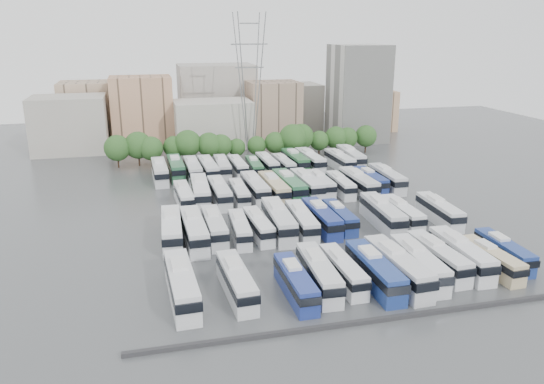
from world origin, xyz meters
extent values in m
plane|color=#424447|center=(0.00, 0.00, 0.00)|extent=(220.00, 220.00, 0.00)
cube|color=#2D2D30|center=(0.00, -33.00, 0.25)|extent=(56.00, 0.50, 0.50)
cylinder|color=black|center=(-30.13, 42.02, 1.22)|extent=(0.36, 0.36, 2.44)
sphere|color=#234C1E|center=(-30.13, 42.02, 4.54)|extent=(5.86, 5.86, 5.86)
cylinder|color=black|center=(-25.56, 42.75, 1.29)|extent=(0.36, 0.36, 2.58)
sphere|color=#234C1E|center=(-25.56, 42.75, 4.78)|extent=(6.18, 6.18, 6.18)
cylinder|color=black|center=(-22.77, 41.25, 1.13)|extent=(0.36, 0.36, 2.27)
sphere|color=#234C1E|center=(-22.77, 41.25, 4.21)|extent=(5.45, 5.45, 5.45)
cylinder|color=black|center=(-17.50, 42.83, 1.06)|extent=(0.36, 0.36, 2.12)
sphere|color=#234C1E|center=(-17.50, 42.83, 3.94)|extent=(5.09, 5.09, 5.09)
cylinder|color=black|center=(-14.44, 41.82, 1.30)|extent=(0.36, 0.36, 2.60)
sphere|color=#234C1E|center=(-14.44, 41.82, 4.82)|extent=(6.23, 6.23, 6.23)
cylinder|color=black|center=(-9.61, 41.32, 1.18)|extent=(0.36, 0.36, 2.36)
sphere|color=#234C1E|center=(-9.61, 41.32, 4.38)|extent=(5.66, 5.66, 5.66)
cylinder|color=black|center=(-6.77, 41.60, 1.08)|extent=(0.36, 0.36, 2.17)
sphere|color=#234C1E|center=(-6.77, 41.60, 4.03)|extent=(5.21, 5.21, 5.21)
cylinder|color=black|center=(-2.95, 42.19, 0.87)|extent=(0.36, 0.36, 1.74)
sphere|color=#234C1E|center=(-2.95, 42.19, 3.22)|extent=(4.17, 4.17, 4.17)
cylinder|color=black|center=(1.82, 41.90, 0.94)|extent=(0.36, 0.36, 1.87)
sphere|color=#234C1E|center=(1.82, 41.90, 3.48)|extent=(4.49, 4.49, 4.49)
cylinder|color=black|center=(6.35, 41.74, 1.07)|extent=(0.36, 0.36, 2.14)
sphere|color=#234C1E|center=(6.35, 41.74, 3.98)|extent=(5.15, 5.15, 5.15)
cylinder|color=black|center=(10.53, 41.17, 1.36)|extent=(0.36, 0.36, 2.73)
sphere|color=#234C1E|center=(10.53, 41.17, 5.07)|extent=(6.55, 6.55, 6.55)
cylinder|color=black|center=(13.13, 42.82, 1.31)|extent=(0.36, 0.36, 2.62)
sphere|color=#234C1E|center=(13.13, 42.82, 4.87)|extent=(6.30, 6.30, 6.30)
cylinder|color=black|center=(17.73, 42.52, 1.01)|extent=(0.36, 0.36, 2.02)
sphere|color=#234C1E|center=(17.73, 42.52, 3.75)|extent=(4.85, 4.85, 4.85)
cylinder|color=black|center=(22.07, 42.59, 1.15)|extent=(0.36, 0.36, 2.30)
sphere|color=#234C1E|center=(22.07, 42.59, 4.28)|extent=(5.53, 5.53, 5.53)
cylinder|color=black|center=(25.21, 42.84, 1.08)|extent=(0.36, 0.36, 2.17)
sphere|color=#234C1E|center=(25.21, 42.84, 4.02)|extent=(5.20, 5.20, 5.20)
cylinder|color=black|center=(30.18, 42.75, 1.14)|extent=(0.36, 0.36, 2.28)
sphere|color=#234C1E|center=(30.18, 42.75, 4.23)|extent=(5.46, 5.46, 5.46)
cube|color=#9E998E|center=(-42.00, 62.00, 7.00)|extent=(18.00, 14.00, 14.00)
cube|color=tan|center=(-24.00, 68.00, 9.00)|extent=(16.00, 12.00, 18.00)
cube|color=#ADA89E|center=(-6.00, 60.00, 6.00)|extent=(20.00, 14.00, 12.00)
cube|color=gray|center=(12.00, 66.00, 8.00)|extent=(14.00, 12.00, 16.00)
cube|color=gray|center=(-2.00, 80.00, 10.00)|extent=(22.00, 16.00, 20.00)
cube|color=tan|center=(-38.00, 78.00, 8.00)|extent=(16.00, 14.00, 16.00)
cube|color=#A39E93|center=(20.00, 78.00, 7.00)|extent=(18.00, 14.00, 14.00)
cube|color=tan|center=(44.00, 72.00, 6.00)|extent=(14.00, 12.00, 12.00)
cube|color=gray|center=(-14.00, 74.00, 5.00)|extent=(12.00, 10.00, 10.00)
cube|color=silver|center=(34.00, 58.00, 13.00)|extent=(14.00, 14.00, 26.00)
cylinder|color=slate|center=(0.00, 48.00, 17.00)|extent=(2.90, 2.91, 33.83)
cylinder|color=slate|center=(0.00, 52.00, 17.00)|extent=(2.90, 2.91, 33.83)
cylinder|color=slate|center=(4.00, 48.00, 17.00)|extent=(2.90, 2.91, 33.83)
cylinder|color=slate|center=(4.00, 52.00, 17.00)|extent=(2.90, 2.91, 33.83)
cube|color=slate|center=(2.00, 50.00, 31.28)|extent=(4.50, 0.30, 0.30)
cube|color=slate|center=(2.00, 50.00, 26.52)|extent=(9.00, 0.30, 0.30)
cube|color=slate|center=(2.00, 50.00, 21.08)|extent=(7.00, 0.30, 0.30)
cube|color=silver|center=(-21.34, -23.14, 1.84)|extent=(3.22, 13.11, 3.69)
cube|color=black|center=(-21.33, -23.30, 2.55)|extent=(3.36, 13.31, 1.08)
cube|color=silver|center=(-21.40, -21.51, 3.93)|extent=(1.97, 3.53, 0.48)
cube|color=silver|center=(-15.00, -23.39, 1.67)|extent=(3.05, 11.86, 3.33)
cube|color=black|center=(-15.00, -23.54, 2.30)|extent=(3.18, 12.04, 0.98)
cube|color=silver|center=(-15.07, -21.92, 3.55)|extent=(1.81, 3.21, 0.43)
cube|color=navy|center=(-8.31, -25.22, 1.59)|extent=(2.45, 11.23, 3.18)
cube|color=black|center=(-8.31, -25.36, 2.20)|extent=(2.56, 11.40, 0.94)
cube|color=silver|center=(-8.32, -23.81, 3.39)|extent=(1.61, 3.00, 0.41)
cube|color=silver|center=(-4.98, -23.80, 1.72)|extent=(3.13, 12.26, 3.45)
cube|color=black|center=(-4.99, -23.96, 2.38)|extent=(3.26, 12.45, 1.01)
cube|color=silver|center=(-4.91, -22.29, 3.67)|extent=(1.87, 3.32, 0.45)
cube|color=silver|center=(-1.72, -23.50, 1.55)|extent=(2.50, 10.95, 3.09)
cube|color=black|center=(-1.71, -23.63, 2.14)|extent=(2.61, 11.12, 0.91)
cube|color=silver|center=(-1.74, -22.13, 3.29)|extent=(1.59, 2.94, 0.40)
cube|color=navy|center=(1.81, -24.96, 1.77)|extent=(2.68, 12.53, 3.55)
cube|color=black|center=(1.81, -25.12, 2.45)|extent=(2.81, 12.72, 1.04)
cube|color=silver|center=(1.80, -23.39, 3.78)|extent=(1.78, 3.34, 0.46)
cube|color=silver|center=(4.90, -24.84, 1.87)|extent=(3.36, 13.29, 3.73)
cube|color=black|center=(4.91, -25.00, 2.58)|extent=(3.50, 13.49, 1.10)
cube|color=silver|center=(4.84, -23.19, 3.98)|extent=(2.01, 3.59, 0.48)
cube|color=silver|center=(8.11, -24.30, 1.75)|extent=(3.25, 12.45, 3.49)
cube|color=black|center=(8.10, -24.45, 2.42)|extent=(3.38, 12.64, 1.03)
cube|color=silver|center=(8.19, -22.76, 3.72)|extent=(1.91, 3.37, 0.45)
cube|color=silver|center=(11.56, -23.04, 1.69)|extent=(2.89, 11.99, 3.38)
cube|color=black|center=(11.56, -23.19, 2.34)|extent=(3.01, 12.18, 0.99)
cube|color=silver|center=(11.51, -21.55, 3.60)|extent=(1.78, 3.23, 0.44)
cube|color=silver|center=(14.89, -23.13, 1.78)|extent=(3.01, 12.60, 3.55)
cube|color=black|center=(14.88, -23.28, 2.45)|extent=(3.15, 12.80, 1.04)
cube|color=silver|center=(14.93, -21.56, 3.78)|extent=(1.87, 3.39, 0.46)
cube|color=#C6B388|center=(18.13, -24.93, 1.51)|extent=(2.72, 10.76, 3.02)
cube|color=black|center=(18.13, -25.07, 2.09)|extent=(2.83, 10.92, 0.89)
cube|color=silver|center=(18.07, -23.60, 3.22)|extent=(1.63, 2.91, 0.39)
cube|color=navy|center=(21.44, -23.07, 1.51)|extent=(2.63, 10.75, 3.03)
cube|color=black|center=(21.44, -23.20, 2.09)|extent=(2.74, 10.91, 0.89)
cube|color=silver|center=(21.49, -21.73, 3.22)|extent=(1.61, 2.90, 0.39)
cube|color=white|center=(-21.31, -5.05, 1.82)|extent=(3.30, 12.98, 3.65)
cube|color=black|center=(-21.32, -5.21, 2.52)|extent=(3.43, 13.17, 1.07)
cube|color=silver|center=(-21.24, -3.44, 3.88)|extent=(1.97, 3.51, 0.47)
cube|color=silver|center=(-18.15, -6.23, 1.85)|extent=(3.04, 13.08, 3.69)
cube|color=black|center=(-18.14, -6.40, 2.55)|extent=(3.18, 13.28, 1.09)
cube|color=silver|center=(-18.18, -4.60, 3.93)|extent=(1.92, 3.51, 0.48)
cube|color=silver|center=(-15.03, -5.10, 1.68)|extent=(2.56, 11.90, 3.37)
cube|color=black|center=(-15.03, -5.25, 2.33)|extent=(2.68, 12.08, 0.99)
cube|color=silver|center=(-15.04, -3.62, 3.59)|extent=(1.69, 3.18, 0.44)
cube|color=silver|center=(-11.40, -6.39, 1.51)|extent=(2.81, 10.75, 3.02)
cube|color=black|center=(-11.40, -6.52, 2.09)|extent=(2.92, 10.91, 0.89)
cube|color=silver|center=(-11.33, -5.06, 3.21)|extent=(1.65, 2.91, 0.39)
cube|color=silver|center=(-8.43, -5.88, 1.53)|extent=(2.80, 10.93, 3.07)
cube|color=black|center=(-8.42, -6.02, 2.12)|extent=(2.91, 11.09, 0.90)
cube|color=silver|center=(-8.49, -4.53, 3.27)|extent=(1.67, 2.96, 0.40)
cube|color=silver|center=(-5.15, -5.38, 1.89)|extent=(3.34, 13.46, 3.78)
cube|color=black|center=(-5.16, -5.54, 2.62)|extent=(3.48, 13.66, 1.11)
cube|color=silver|center=(-5.09, -3.71, 4.03)|extent=(2.03, 3.63, 0.49)
cube|color=silver|center=(-1.66, -6.02, 1.71)|extent=(3.16, 12.16, 3.41)
cube|color=black|center=(-1.67, -6.17, 2.36)|extent=(3.29, 12.34, 1.00)
cube|color=silver|center=(-1.58, -4.51, 3.63)|extent=(1.86, 3.29, 0.44)
cube|color=navy|center=(1.72, -5.51, 1.73)|extent=(2.79, 12.25, 3.46)
cube|color=black|center=(1.72, -5.66, 2.39)|extent=(2.92, 12.44, 1.02)
cube|color=silver|center=(1.69, -3.98, 3.68)|extent=(1.78, 3.28, 0.45)
cube|color=navy|center=(4.92, -5.03, 1.51)|extent=(2.29, 10.69, 3.03)
cube|color=black|center=(4.92, -5.17, 2.09)|extent=(2.40, 10.85, 0.89)
cube|color=silver|center=(4.92, -3.70, 3.22)|extent=(1.52, 2.85, 0.39)
cube|color=silver|center=(11.67, -6.27, 1.84)|extent=(3.37, 13.11, 3.68)
cube|color=black|center=(11.66, -6.43, 2.55)|extent=(3.51, 13.32, 1.08)
cube|color=silver|center=(11.74, -4.65, 3.92)|extent=(2.00, 3.55, 0.48)
cube|color=white|center=(15.03, -6.31, 1.64)|extent=(2.64, 11.61, 3.28)
cube|color=black|center=(15.02, -6.46, 2.27)|extent=(2.76, 11.78, 0.96)
cube|color=silver|center=(15.05, -4.86, 3.49)|extent=(1.69, 3.11, 0.42)
cube|color=silver|center=(21.44, -6.81, 1.68)|extent=(3.06, 11.96, 3.36)
cube|color=black|center=(21.44, -6.96, 2.32)|extent=(3.19, 12.15, 0.99)
cube|color=silver|center=(21.51, -5.33, 3.58)|extent=(1.82, 3.24, 0.43)
cube|color=white|center=(-18.07, 11.63, 1.58)|extent=(2.88, 11.27, 3.17)
cube|color=black|center=(-18.06, 11.49, 2.19)|extent=(3.00, 11.45, 0.93)
cube|color=silver|center=(-18.13, 13.03, 3.37)|extent=(1.72, 3.05, 0.41)
cube|color=white|center=(-15.02, 12.77, 1.85)|extent=(3.39, 13.19, 3.70)
cube|color=black|center=(-15.02, 12.60, 2.56)|extent=(3.53, 13.39, 1.09)
cube|color=silver|center=(-14.94, 14.40, 3.94)|extent=(2.01, 3.57, 0.48)
cube|color=silver|center=(-11.70, 11.67, 1.75)|extent=(2.82, 12.38, 3.50)
cube|color=black|center=(-11.70, 11.52, 2.42)|extent=(2.95, 12.57, 1.03)
cube|color=silver|center=(-11.73, 13.22, 3.72)|extent=(1.80, 3.32, 0.45)
cube|color=silver|center=(-8.21, 11.01, 1.54)|extent=(2.51, 10.92, 3.08)
cube|color=black|center=(-8.21, 10.88, 2.13)|extent=(2.62, 11.09, 0.91)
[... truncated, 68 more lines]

